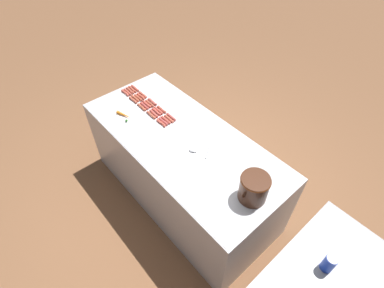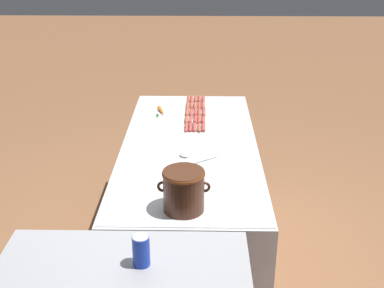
# 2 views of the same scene
# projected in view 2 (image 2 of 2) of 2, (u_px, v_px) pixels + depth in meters

# --- Properties ---
(ground_plane) EXTENTS (20.00, 20.00, 0.00)m
(ground_plane) POSITION_uv_depth(u_px,v_px,m) (190.00, 251.00, 3.59)
(ground_plane) COLOR brown
(griddle_counter) EXTENTS (0.88, 1.99, 0.85)m
(griddle_counter) POSITION_uv_depth(u_px,v_px,m) (190.00, 200.00, 3.42)
(griddle_counter) COLOR #BCBCC1
(griddle_counter) RESTS_ON ground_plane
(hot_dog_0) EXTENTS (0.02, 0.13, 0.02)m
(hot_dog_0) POSITION_uv_depth(u_px,v_px,m) (203.00, 99.00, 4.04)
(hot_dog_0) COLOR #B14B3D
(hot_dog_0) RESTS_ON griddle_counter
(hot_dog_1) EXTENTS (0.03, 0.13, 0.02)m
(hot_dog_1) POSITION_uv_depth(u_px,v_px,m) (203.00, 105.00, 3.90)
(hot_dog_1) COLOR #B3513E
(hot_dog_1) RESTS_ON griddle_counter
(hot_dog_2) EXTENTS (0.03, 0.13, 0.02)m
(hot_dog_2) POSITION_uv_depth(u_px,v_px,m) (204.00, 112.00, 3.76)
(hot_dog_2) COLOR #AD4A40
(hot_dog_2) RESTS_ON griddle_counter
(hot_dog_3) EXTENTS (0.03, 0.13, 0.02)m
(hot_dog_3) POSITION_uv_depth(u_px,v_px,m) (203.00, 120.00, 3.61)
(hot_dog_3) COLOR #AC4939
(hot_dog_3) RESTS_ON griddle_counter
(hot_dog_4) EXTENTS (0.02, 0.13, 0.02)m
(hot_dog_4) POSITION_uv_depth(u_px,v_px,m) (204.00, 127.00, 3.48)
(hot_dog_4) COLOR #AF4741
(hot_dog_4) RESTS_ON griddle_counter
(hot_dog_5) EXTENTS (0.03, 0.13, 0.02)m
(hot_dog_5) POSITION_uv_depth(u_px,v_px,m) (200.00, 99.00, 4.04)
(hot_dog_5) COLOR #B34F3B
(hot_dog_5) RESTS_ON griddle_counter
(hot_dog_6) EXTENTS (0.03, 0.13, 0.02)m
(hot_dog_6) POSITION_uv_depth(u_px,v_px,m) (199.00, 106.00, 3.90)
(hot_dog_6) COLOR #B94D3B
(hot_dog_6) RESTS_ON griddle_counter
(hot_dog_7) EXTENTS (0.03, 0.13, 0.02)m
(hot_dog_7) POSITION_uv_depth(u_px,v_px,m) (199.00, 112.00, 3.75)
(hot_dog_7) COLOR #AB4D38
(hot_dog_7) RESTS_ON griddle_counter
(hot_dog_8) EXTENTS (0.03, 0.13, 0.02)m
(hot_dog_8) POSITION_uv_depth(u_px,v_px,m) (199.00, 119.00, 3.62)
(hot_dog_8) COLOR #B44A3D
(hot_dog_8) RESTS_ON griddle_counter
(hot_dog_9) EXTENTS (0.03, 0.13, 0.02)m
(hot_dog_9) POSITION_uv_depth(u_px,v_px,m) (199.00, 128.00, 3.47)
(hot_dog_9) COLOR #B2533F
(hot_dog_9) RESTS_ON griddle_counter
(hot_dog_10) EXTENTS (0.03, 0.13, 0.02)m
(hot_dog_10) POSITION_uv_depth(u_px,v_px,m) (196.00, 99.00, 4.04)
(hot_dog_10) COLOR #AC523F
(hot_dog_10) RESTS_ON griddle_counter
(hot_dog_11) EXTENTS (0.03, 0.13, 0.02)m
(hot_dog_11) POSITION_uv_depth(u_px,v_px,m) (195.00, 106.00, 3.89)
(hot_dog_11) COLOR #B7523A
(hot_dog_11) RESTS_ON griddle_counter
(hot_dog_12) EXTENTS (0.03, 0.13, 0.02)m
(hot_dog_12) POSITION_uv_depth(u_px,v_px,m) (196.00, 112.00, 3.76)
(hot_dog_12) COLOR #BA4C3D
(hot_dog_12) RESTS_ON griddle_counter
(hot_dog_13) EXTENTS (0.03, 0.13, 0.02)m
(hot_dog_13) POSITION_uv_depth(u_px,v_px,m) (196.00, 119.00, 3.62)
(hot_dog_13) COLOR #B7483E
(hot_dog_13) RESTS_ON griddle_counter
(hot_dog_14) EXTENTS (0.03, 0.13, 0.02)m
(hot_dog_14) POSITION_uv_depth(u_px,v_px,m) (195.00, 127.00, 3.48)
(hot_dog_14) COLOR #B94C40
(hot_dog_14) RESTS_ON griddle_counter
(hot_dog_15) EXTENTS (0.03, 0.13, 0.02)m
(hot_dog_15) POSITION_uv_depth(u_px,v_px,m) (192.00, 99.00, 4.04)
(hot_dog_15) COLOR #B64E3E
(hot_dog_15) RESTS_ON griddle_counter
(hot_dog_16) EXTENTS (0.03, 0.13, 0.02)m
(hot_dog_16) POSITION_uv_depth(u_px,v_px,m) (192.00, 105.00, 3.90)
(hot_dog_16) COLOR #AA5138
(hot_dog_16) RESTS_ON griddle_counter
(hot_dog_17) EXTENTS (0.03, 0.13, 0.02)m
(hot_dog_17) POSITION_uv_depth(u_px,v_px,m) (192.00, 112.00, 3.76)
(hot_dog_17) COLOR #B34740
(hot_dog_17) RESTS_ON griddle_counter
(hot_dog_18) EXTENTS (0.03, 0.13, 0.02)m
(hot_dog_18) POSITION_uv_depth(u_px,v_px,m) (191.00, 120.00, 3.62)
(hot_dog_18) COLOR #B54B40
(hot_dog_18) RESTS_ON griddle_counter
(hot_dog_19) EXTENTS (0.03, 0.13, 0.02)m
(hot_dog_19) POSITION_uv_depth(u_px,v_px,m) (191.00, 127.00, 3.48)
(hot_dog_19) COLOR #AB4441
(hot_dog_19) RESTS_ON griddle_counter
(hot_dog_20) EXTENTS (0.03, 0.13, 0.02)m
(hot_dog_20) POSITION_uv_depth(u_px,v_px,m) (189.00, 99.00, 4.04)
(hot_dog_20) COLOR #B95040
(hot_dog_20) RESTS_ON griddle_counter
(hot_dog_21) EXTENTS (0.03, 0.13, 0.02)m
(hot_dog_21) POSITION_uv_depth(u_px,v_px,m) (188.00, 105.00, 3.90)
(hot_dog_21) COLOR #B4533D
(hot_dog_21) RESTS_ON griddle_counter
(hot_dog_22) EXTENTS (0.03, 0.13, 0.02)m
(hot_dog_22) POSITION_uv_depth(u_px,v_px,m) (187.00, 112.00, 3.76)
(hot_dog_22) COLOR #B85239
(hot_dog_22) RESTS_ON griddle_counter
(hot_dog_23) EXTENTS (0.03, 0.13, 0.02)m
(hot_dog_23) POSITION_uv_depth(u_px,v_px,m) (187.00, 120.00, 3.62)
(hot_dog_23) COLOR #AF513B
(hot_dog_23) RESTS_ON griddle_counter
(hot_dog_24) EXTENTS (0.03, 0.13, 0.02)m
(hot_dog_24) POSITION_uv_depth(u_px,v_px,m) (186.00, 127.00, 3.48)
(hot_dog_24) COLOR #B74B3C
(hot_dog_24) RESTS_ON griddle_counter
(bean_pot) EXTENTS (0.27, 0.22, 0.22)m
(bean_pot) POSITION_uv_depth(u_px,v_px,m) (184.00, 189.00, 2.46)
(bean_pot) COLOR #472616
(bean_pot) RESTS_ON griddle_counter
(serving_spoon) EXTENTS (0.24, 0.18, 0.02)m
(serving_spoon) POSITION_uv_depth(u_px,v_px,m) (190.00, 157.00, 3.05)
(serving_spoon) COLOR #B7B7BC
(serving_spoon) RESTS_ON griddle_counter
(carrot) EXTENTS (0.08, 0.18, 0.03)m
(carrot) POSITION_uv_depth(u_px,v_px,m) (162.00, 111.00, 3.76)
(carrot) COLOR orange
(carrot) RESTS_ON griddle_counter
(soda_can) EXTENTS (0.07, 0.07, 0.12)m
(soda_can) POSITION_uv_depth(u_px,v_px,m) (141.00, 251.00, 1.85)
(soda_can) COLOR #1938B2
(soda_can) RESTS_ON back_cabinet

